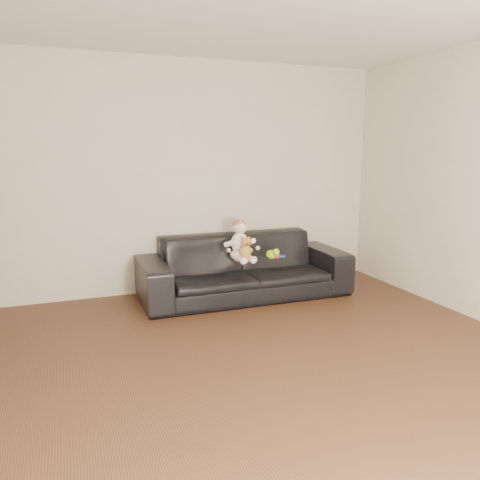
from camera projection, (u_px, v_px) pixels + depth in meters
name	position (u px, v px, depth m)	size (l,w,h in m)	color
floor	(273.00, 409.00, 2.96)	(5.50, 5.50, 0.00)	#482C19
wall_back	(172.00, 178.00, 5.24)	(5.00, 5.00, 0.00)	beige
sofa	(244.00, 266.00, 5.20)	(2.30, 0.90, 0.67)	black
baby	(240.00, 243.00, 4.99)	(0.33, 0.40, 0.44)	#FED7D6
teddy_bear	(246.00, 248.00, 4.88)	(0.14, 0.14, 0.23)	#AD7C31
toy_green	(271.00, 254.00, 5.08)	(0.12, 0.14, 0.10)	#9BD719
toy_rattle	(277.00, 256.00, 5.08)	(0.07, 0.07, 0.07)	red
toy_blue_disc	(281.00, 256.00, 5.21)	(0.10, 0.10, 0.01)	blue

